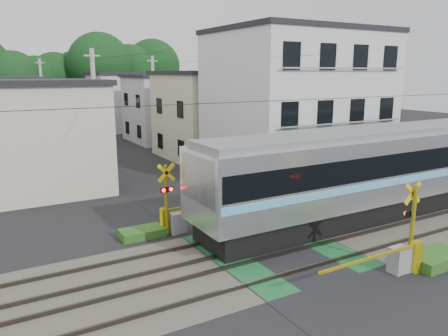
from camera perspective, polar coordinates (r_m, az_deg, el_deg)
ground at (r=17.15m, az=6.84°, el=-10.62°), size 120.00×120.00×0.00m
track_bed at (r=17.14m, az=6.85°, el=-10.50°), size 120.00×120.00×0.14m
crossing_signal_near at (r=16.21m, az=22.37°, el=-10.19°), size 4.74×0.65×3.09m
crossing_signal_far at (r=18.65m, az=-6.36°, el=-6.35°), size 4.74×0.65×3.09m
apartment_block at (r=28.59m, az=9.45°, el=8.16°), size 10.20×8.36×9.30m
houses_row at (r=39.88m, az=-15.67°, el=6.99°), size 22.07×31.35×6.80m
tree_hill at (r=61.93m, az=-20.77°, el=10.77°), size 40.00×12.97×11.82m
catenary at (r=20.25m, az=20.84°, el=3.10°), size 60.00×5.04×7.00m
utility_poles at (r=36.69m, az=-16.58°, el=7.81°), size 7.90×42.00×8.00m
pedestrian at (r=40.95m, az=-15.28°, el=3.79°), size 0.75×0.64×1.74m
weed_patches at (r=18.06m, az=11.57°, el=-8.95°), size 10.25×8.80×0.40m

